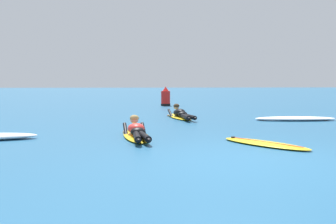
# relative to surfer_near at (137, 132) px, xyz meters

# --- Properties ---
(ground_plane) EXTENTS (120.00, 120.00, 0.00)m
(ground_plane) POSITION_rel_surfer_near_xyz_m (1.97, 7.37, -0.13)
(ground_plane) COLOR #235B84
(surfer_near) EXTENTS (0.86, 2.60, 0.54)m
(surfer_near) POSITION_rel_surfer_near_xyz_m (0.00, 0.00, 0.00)
(surfer_near) COLOR yellow
(surfer_near) RESTS_ON ground
(surfer_far) EXTENTS (0.93, 2.67, 0.54)m
(surfer_far) POSITION_rel_surfer_near_xyz_m (1.47, 4.47, 0.01)
(surfer_far) COLOR yellow
(surfer_far) RESTS_ON ground
(drifting_surfboard) EXTENTS (1.69, 1.97, 0.16)m
(drifting_surfboard) POSITION_rel_surfer_near_xyz_m (2.65, -1.19, -0.10)
(drifting_surfboard) COLOR yellow
(drifting_surfboard) RESTS_ON ground
(whitewater_front) EXTENTS (2.73, 0.84, 0.14)m
(whitewater_front) POSITION_rel_surfer_near_xyz_m (5.23, 3.54, -0.07)
(whitewater_front) COLOR white
(whitewater_front) RESTS_ON ground
(channel_marker_buoy) EXTENTS (0.51, 0.51, 1.02)m
(channel_marker_buoy) POSITION_rel_surfer_near_xyz_m (1.34, 11.35, 0.27)
(channel_marker_buoy) COLOR red
(channel_marker_buoy) RESTS_ON ground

